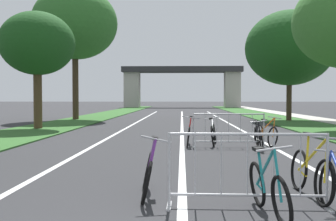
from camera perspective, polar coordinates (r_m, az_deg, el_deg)
name	(u,v)px	position (r m, az deg, el deg)	size (l,w,h in m)	color
grass_verge_left	(98,116)	(32.26, -10.06, -0.84)	(3.32, 71.25, 0.05)	#2D5B26
grass_verge_right	(267,117)	(32.26, 14.13, -0.87)	(3.32, 71.25, 0.05)	#2D5B26
sidewalk_path_right	(300,117)	(32.91, 18.58, -0.83)	(1.91, 71.25, 0.08)	#ADA89E
lane_stripe_center	(182,124)	(23.02, 2.04, -1.94)	(0.14, 41.22, 0.01)	silver
lane_stripe_right_lane	(230,124)	(23.19, 8.99, -1.94)	(0.14, 41.22, 0.01)	silver
lane_stripe_left_lane	(134,124)	(23.19, -4.91, -1.92)	(0.14, 41.22, 0.01)	silver
overpass_bridge	(182,80)	(61.31, 2.04, 4.37)	(18.47, 3.53, 6.31)	#2D2D30
tree_left_oak_mid	(37,44)	(20.28, -18.40, 9.12)	(3.59, 3.59, 5.69)	#4C3823
tree_left_oak_near	(75,24)	(28.39, -13.31, 12.14)	(5.81, 5.81, 9.11)	#3D2D1E
tree_right_cypress_far	(290,48)	(27.13, 17.18, 8.63)	(5.73, 5.73, 7.21)	#3D2D1E
crowd_barrier_nearest	(247,171)	(5.63, 11.42, -8.58)	(2.24, 0.47, 1.05)	#ADADB2
crowd_barrier_second	(229,131)	(12.30, 8.76, -2.89)	(2.24, 0.49, 1.05)	#ADADB2
bicycle_silver_0	(213,134)	(12.84, 6.58, -3.36)	(0.53, 1.72, 0.91)	black
bicycle_orange_1	(265,134)	(13.05, 13.92, -3.36)	(0.69, 1.67, 0.97)	black
bicycle_red_2	(189,134)	(12.63, 3.01, -3.45)	(0.56, 1.66, 0.97)	black
bicycle_teal_3	(268,189)	(5.31, 14.24, -10.98)	(0.44, 1.61, 0.98)	black
bicycle_yellow_4	(311,173)	(6.47, 19.97, -8.51)	(0.51, 1.69, 1.01)	black
bicycle_purple_5	(148,174)	(6.18, -2.95, -9.09)	(0.54, 1.60, 1.00)	black
bicycle_black_6	(258,137)	(12.06, 12.96, -3.79)	(0.46, 1.66, 0.90)	black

